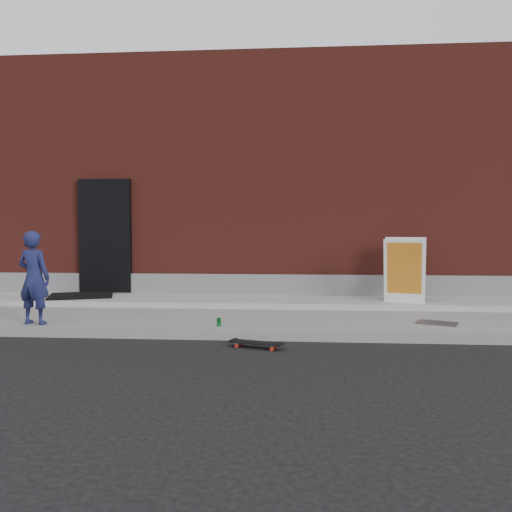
# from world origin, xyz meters

# --- Properties ---
(ground) EXTENTS (80.00, 80.00, 0.00)m
(ground) POSITION_xyz_m (0.00, 0.00, 0.00)
(ground) COLOR black
(ground) RESTS_ON ground
(sidewalk) EXTENTS (20.00, 3.00, 0.15)m
(sidewalk) POSITION_xyz_m (0.00, 1.50, 0.07)
(sidewalk) COLOR slate
(sidewalk) RESTS_ON ground
(apron) EXTENTS (20.00, 1.20, 0.10)m
(apron) POSITION_xyz_m (0.00, 2.40, 0.20)
(apron) COLOR #989893
(apron) RESTS_ON sidewalk
(building) EXTENTS (20.00, 8.10, 5.00)m
(building) POSITION_xyz_m (-0.00, 6.99, 2.50)
(building) COLOR maroon
(building) RESTS_ON ground
(child) EXTENTS (0.54, 0.40, 1.35)m
(child) POSITION_xyz_m (-2.61, 0.20, 0.83)
(child) COLOR #1B1F4D
(child) RESTS_ON sidewalk
(skateboard) EXTENTS (0.72, 0.37, 0.08)m
(skateboard) POSITION_xyz_m (0.67, -0.41, 0.06)
(skateboard) COLOR red
(skateboard) RESTS_ON ground
(pizza_sign) EXTENTS (0.87, 0.96, 1.14)m
(pizza_sign) POSITION_xyz_m (3.10, 2.16, 0.82)
(pizza_sign) COLOR white
(pizza_sign) RESTS_ON apron
(soda_can) EXTENTS (0.07, 0.07, 0.12)m
(soda_can) POSITION_xyz_m (0.09, 0.23, 0.21)
(soda_can) COLOR #197D2E
(soda_can) RESTS_ON sidewalk
(doormat) EXTENTS (1.39, 1.26, 0.03)m
(doormat) POSITION_xyz_m (-2.90, 2.46, 0.27)
(doormat) COLOR black
(doormat) RESTS_ON apron
(utility_plate) EXTENTS (0.65, 0.55, 0.02)m
(utility_plate) POSITION_xyz_m (3.24, 0.68, 0.16)
(utility_plate) COLOR #505055
(utility_plate) RESTS_ON sidewalk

